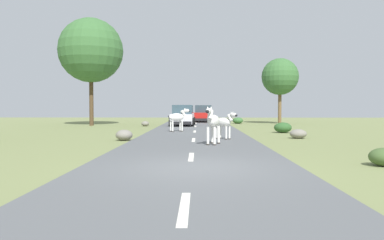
{
  "coord_description": "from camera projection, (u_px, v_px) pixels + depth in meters",
  "views": [
    {
      "loc": [
        0.05,
        -9.91,
        1.69
      ],
      "look_at": [
        -0.31,
        11.84,
        0.87
      ],
      "focal_mm": 34.69,
      "sensor_mm": 36.0,
      "label": 1
    }
  ],
  "objects": [
    {
      "name": "ground_plane",
      "position": [
        196.0,
        169.0,
        9.97
      ],
      "size": [
        90.0,
        90.0,
        0.0
      ],
      "primitive_type": "plane",
      "color": "olive"
    },
    {
      "name": "road",
      "position": [
        190.0,
        168.0,
        9.97
      ],
      "size": [
        6.0,
        64.0,
        0.05
      ],
      "primitive_type": "cube",
      "color": "#56595B",
      "rests_on": "ground_plane"
    },
    {
      "name": "lane_markings",
      "position": [
        189.0,
        174.0,
        8.97
      ],
      "size": [
        0.16,
        56.0,
        0.01
      ],
      "color": "silver",
      "rests_on": "road"
    },
    {
      "name": "zebra_0",
      "position": [
        213.0,
        122.0,
        15.75
      ],
      "size": [
        0.78,
        1.69,
        1.64
      ],
      "rotation": [
        0.0,
        0.0,
        2.85
      ],
      "color": "silver",
      "rests_on": "road"
    },
    {
      "name": "zebra_2",
      "position": [
        178.0,
        117.0,
        23.86
      ],
      "size": [
        1.46,
        1.06,
        1.52
      ],
      "rotation": [
        0.0,
        0.0,
        5.27
      ],
      "color": "silver",
      "rests_on": "road"
    },
    {
      "name": "zebra_3",
      "position": [
        224.0,
        123.0,
        18.37
      ],
      "size": [
        1.13,
        1.19,
        1.38
      ],
      "rotation": [
        0.0,
        0.0,
        3.89
      ],
      "color": "silver",
      "rests_on": "road"
    },
    {
      "name": "car_0",
      "position": [
        183.0,
        116.0,
        31.48
      ],
      "size": [
        2.12,
        4.39,
        1.74
      ],
      "rotation": [
        0.0,
        0.0,
        3.11
      ],
      "color": "silver",
      "rests_on": "road"
    },
    {
      "name": "car_1",
      "position": [
        204.0,
        114.0,
        38.85
      ],
      "size": [
        2.27,
        4.46,
        1.74
      ],
      "rotation": [
        0.0,
        0.0,
        3.06
      ],
      "color": "red",
      "rests_on": "road"
    },
    {
      "name": "tree_0",
      "position": [
        91.0,
        51.0,
        31.86
      ],
      "size": [
        5.51,
        5.51,
        9.24
      ],
      "color": "#4C3823",
      "rests_on": "ground_plane"
    },
    {
      "name": "tree_2",
      "position": [
        280.0,
        77.0,
        35.06
      ],
      "size": [
        3.47,
        3.47,
        6.22
      ],
      "color": "brown",
      "rests_on": "ground_plane"
    },
    {
      "name": "bush_0",
      "position": [
        238.0,
        121.0,
        35.68
      ],
      "size": [
        1.01,
        0.91,
        0.6
      ],
      "primitive_type": "ellipsoid",
      "color": "#386633",
      "rests_on": "ground_plane"
    },
    {
      "name": "bush_1",
      "position": [
        283.0,
        128.0,
        23.47
      ],
      "size": [
        1.1,
        0.99,
        0.66
      ],
      "primitive_type": "ellipsoid",
      "color": "#2D5628",
      "rests_on": "ground_plane"
    },
    {
      "name": "rock_1",
      "position": [
        298.0,
        134.0,
        19.31
      ],
      "size": [
        0.88,
        0.77,
        0.49
      ],
      "primitive_type": "ellipsoid",
      "color": "gray",
      "rests_on": "ground_plane"
    },
    {
      "name": "rock_2",
      "position": [
        145.0,
        124.0,
        31.14
      ],
      "size": [
        0.65,
        0.61,
        0.43
      ],
      "primitive_type": "ellipsoid",
      "color": "gray",
      "rests_on": "ground_plane"
    },
    {
      "name": "rock_3",
      "position": [
        124.0,
        135.0,
        18.18
      ],
      "size": [
        0.82,
        0.84,
        0.53
      ],
      "primitive_type": "ellipsoid",
      "color": "gray",
      "rests_on": "ground_plane"
    }
  ]
}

